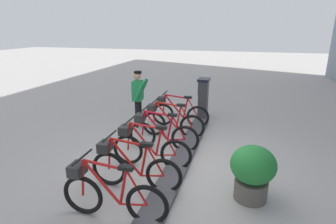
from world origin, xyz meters
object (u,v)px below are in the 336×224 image
at_px(bike_docked_1, 170,122).
at_px(planter_bush, 253,170).
at_px(bike_docked_4, 132,167).
at_px(bike_docked_0, 178,113).
at_px(bike_docked_3, 148,148).
at_px(payment_kiosk, 203,97).
at_px(worker_near_rack, 138,97).
at_px(bike_docked_5, 109,194).
at_px(bike_docked_2, 160,133).

bearing_deg(bike_docked_1, planter_bush, 132.39).
xyz_separation_m(bike_docked_4, planter_bush, (-2.08, -0.27, 0.11)).
bearing_deg(bike_docked_0, bike_docked_3, 90.00).
height_order(payment_kiosk, bike_docked_4, payment_kiosk).
bearing_deg(bike_docked_4, bike_docked_0, -90.00).
distance_m(bike_docked_4, worker_near_rack, 3.29).
relative_size(bike_docked_3, bike_docked_5, 1.00).
distance_m(payment_kiosk, worker_near_rack, 2.24).
bearing_deg(bike_docked_5, payment_kiosk, -96.06).
xyz_separation_m(bike_docked_1, bike_docked_3, (0.00, 1.70, 0.00)).
bearing_deg(bike_docked_5, bike_docked_0, -90.00).
bearing_deg(bike_docked_2, bike_docked_4, 90.00).
bearing_deg(bike_docked_4, payment_kiosk, -97.19).
bearing_deg(payment_kiosk, bike_docked_0, 63.03).
height_order(bike_docked_2, bike_docked_4, same).
distance_m(bike_docked_1, bike_docked_5, 3.41).
bearing_deg(bike_docked_4, bike_docked_5, 90.00).
height_order(bike_docked_2, planter_bush, bike_docked_2).
xyz_separation_m(bike_docked_2, worker_near_rack, (1.10, -1.36, 0.48)).
bearing_deg(worker_near_rack, planter_bush, 138.75).
bearing_deg(bike_docked_3, bike_docked_4, 90.00).
bearing_deg(bike_docked_3, worker_near_rack, -63.54).
bearing_deg(bike_docked_4, bike_docked_3, -90.00).
distance_m(bike_docked_2, bike_docked_5, 2.56).
xyz_separation_m(bike_docked_0, planter_bush, (-2.08, 3.13, 0.11)).
relative_size(bike_docked_3, bike_docked_4, 1.00).
relative_size(bike_docked_0, worker_near_rack, 1.04).
distance_m(payment_kiosk, bike_docked_4, 4.57).
distance_m(bike_docked_4, planter_bush, 2.10).
bearing_deg(planter_bush, worker_near_rack, -41.25).
bearing_deg(worker_near_rack, bike_docked_0, -162.81).
bearing_deg(worker_near_rack, payment_kiosk, -138.82).
bearing_deg(bike_docked_1, bike_docked_0, -90.00).
height_order(payment_kiosk, bike_docked_3, payment_kiosk).
bearing_deg(bike_docked_3, bike_docked_1, -90.00).
xyz_separation_m(payment_kiosk, bike_docked_4, (0.57, 4.53, -0.24)).
height_order(bike_docked_1, planter_bush, bike_docked_1).
relative_size(bike_docked_0, planter_bush, 1.77).
bearing_deg(bike_docked_3, bike_docked_0, -90.00).
distance_m(bike_docked_1, planter_bush, 3.09).
bearing_deg(bike_docked_1, bike_docked_5, 90.00).
bearing_deg(planter_bush, bike_docked_3, -15.52).
bearing_deg(payment_kiosk, worker_near_rack, 41.18).
height_order(payment_kiosk, bike_docked_0, payment_kiosk).
distance_m(bike_docked_1, worker_near_rack, 1.31).
height_order(payment_kiosk, worker_near_rack, worker_near_rack).
bearing_deg(bike_docked_0, bike_docked_5, 90.00).
bearing_deg(bike_docked_1, bike_docked_2, 90.00).
bearing_deg(bike_docked_4, bike_docked_2, -90.00).
relative_size(bike_docked_3, worker_near_rack, 1.04).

